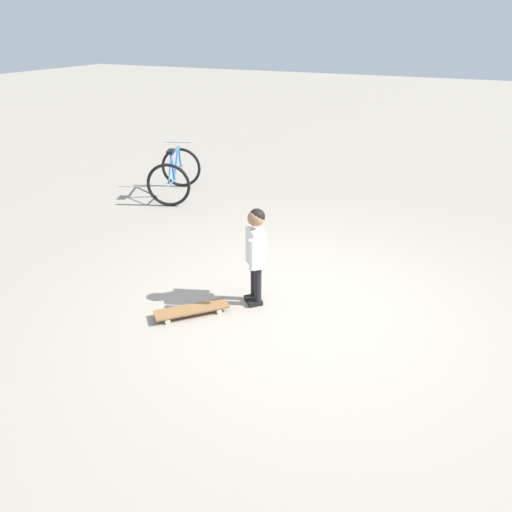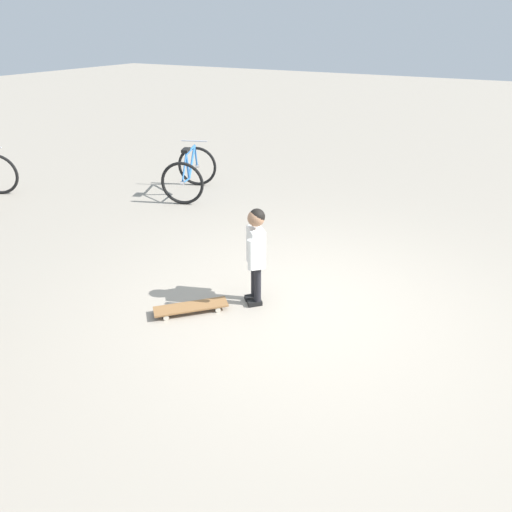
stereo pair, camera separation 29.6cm
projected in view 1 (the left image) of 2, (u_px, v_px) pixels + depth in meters
The scene contains 4 objects.
ground_plane at pixel (304, 306), 4.91m from camera, with size 50.00×50.00×0.00m, color #9E9384.
child_person at pixel (256, 247), 4.69m from camera, with size 0.39×0.28×1.06m.
skateboard at pixel (192, 309), 4.74m from camera, with size 0.67×0.67×0.07m.
bicycle_mid at pixel (175, 174), 7.89m from camera, with size 1.26×1.06×0.85m.
Camera 1 is at (3.98, 1.29, 2.67)m, focal length 32.63 mm.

